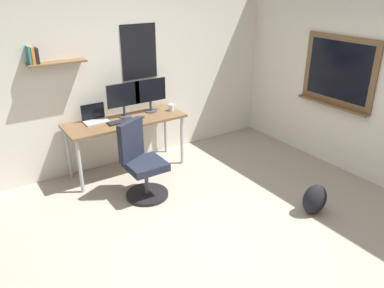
% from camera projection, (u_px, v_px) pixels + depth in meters
% --- Properties ---
extents(ground_plane, '(5.20, 5.20, 0.00)m').
position_uv_depth(ground_plane, '(227.00, 246.00, 3.84)').
color(ground_plane, '#9E9384').
rests_on(ground_plane, ground).
extents(wall_back, '(5.00, 0.30, 2.60)m').
position_uv_depth(wall_back, '(119.00, 72.00, 5.19)').
color(wall_back, silver).
rests_on(wall_back, ground).
extents(desk, '(1.60, 0.59, 0.75)m').
position_uv_depth(desk, '(126.00, 125.00, 5.09)').
color(desk, brown).
rests_on(desk, ground).
extents(office_chair, '(0.54, 0.56, 0.95)m').
position_uv_depth(office_chair, '(142.00, 165.00, 4.59)').
color(office_chair, black).
rests_on(office_chair, ground).
extents(laptop, '(0.31, 0.21, 0.23)m').
position_uv_depth(laptop, '(95.00, 118.00, 4.97)').
color(laptop, '#ADAFB5').
rests_on(laptop, desk).
extents(monitor_primary, '(0.46, 0.17, 0.46)m').
position_uv_depth(monitor_primary, '(124.00, 98.00, 5.05)').
color(monitor_primary, '#38383D').
rests_on(monitor_primary, desk).
extents(monitor_secondary, '(0.46, 0.17, 0.46)m').
position_uv_depth(monitor_secondary, '(150.00, 93.00, 5.25)').
color(monitor_secondary, '#38383D').
rests_on(monitor_secondary, desk).
extents(keyboard, '(0.37, 0.13, 0.02)m').
position_uv_depth(keyboard, '(122.00, 122.00, 4.96)').
color(keyboard, black).
rests_on(keyboard, desk).
extents(computer_mouse, '(0.10, 0.06, 0.03)m').
position_uv_depth(computer_mouse, '(141.00, 117.00, 5.10)').
color(computer_mouse, '#262628').
rests_on(computer_mouse, desk).
extents(coffee_mug, '(0.08, 0.08, 0.09)m').
position_uv_depth(coffee_mug, '(171.00, 108.00, 5.38)').
color(coffee_mug, silver).
rests_on(coffee_mug, desk).
extents(backpack, '(0.32, 0.22, 0.35)m').
position_uv_depth(backpack, '(315.00, 199.00, 4.33)').
color(backpack, black).
rests_on(backpack, ground).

